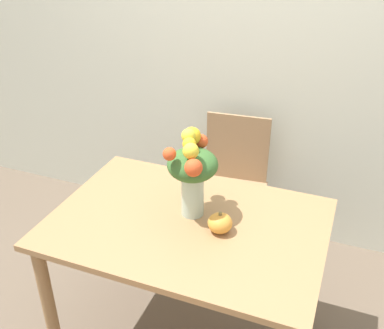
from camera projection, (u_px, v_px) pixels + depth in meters
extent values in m
cube|color=silver|center=(258.00, 32.00, 2.63)|extent=(8.00, 0.06, 2.70)
cube|color=#9E754C|center=(187.00, 224.00, 2.02)|extent=(1.22, 0.85, 0.03)
cylinder|color=#9E754C|center=(49.00, 307.00, 2.08)|extent=(0.06, 0.06, 0.73)
cylinder|color=#9E754C|center=(125.00, 220.00, 2.67)|extent=(0.06, 0.06, 0.73)
cylinder|color=#9E754C|center=(312.00, 267.00, 2.32)|extent=(0.06, 0.06, 0.73)
cylinder|color=#B2CCBC|center=(192.00, 194.00, 2.01)|extent=(0.10, 0.10, 0.21)
cylinder|color=silver|center=(192.00, 206.00, 2.04)|extent=(0.09, 0.09, 0.08)
cylinder|color=#38662D|center=(196.00, 189.00, 1.99)|extent=(0.00, 0.01, 0.25)
cylinder|color=#38662D|center=(195.00, 186.00, 2.01)|extent=(0.01, 0.01, 0.25)
cylinder|color=#38662D|center=(190.00, 186.00, 2.01)|extent=(0.00, 0.01, 0.25)
cylinder|color=#38662D|center=(188.00, 188.00, 1.99)|extent=(0.00, 0.01, 0.25)
cylinder|color=#38662D|center=(192.00, 190.00, 1.98)|extent=(0.00, 0.01, 0.25)
ellipsoid|color=#38662D|center=(192.00, 164.00, 1.94)|extent=(0.22, 0.22, 0.13)
sphere|color=#D64C23|center=(193.00, 168.00, 1.82)|extent=(0.08, 0.08, 0.08)
sphere|color=yellow|center=(192.00, 136.00, 1.95)|extent=(0.08, 0.08, 0.08)
sphere|color=orange|center=(191.00, 144.00, 2.04)|extent=(0.07, 0.07, 0.07)
sphere|color=yellow|center=(191.00, 150.00, 1.83)|extent=(0.07, 0.07, 0.07)
sphere|color=yellow|center=(189.00, 144.00, 1.89)|extent=(0.06, 0.06, 0.06)
sphere|color=#D64C23|center=(169.00, 154.00, 1.84)|extent=(0.06, 0.06, 0.06)
sphere|color=yellow|center=(188.00, 136.00, 1.92)|extent=(0.06, 0.06, 0.06)
sphere|color=#D64C23|center=(201.00, 141.00, 1.99)|extent=(0.06, 0.06, 0.06)
ellipsoid|color=gold|center=(220.00, 223.00, 1.92)|extent=(0.11, 0.11, 0.09)
cylinder|color=brown|center=(220.00, 214.00, 1.90)|extent=(0.01, 0.01, 0.02)
cube|color=#9E7A56|center=(229.00, 195.00, 2.78)|extent=(0.46, 0.46, 0.02)
cylinder|color=#9E7A56|center=(195.00, 235.00, 2.79)|extent=(0.04, 0.04, 0.42)
cylinder|color=#9E7A56|center=(249.00, 245.00, 2.71)|extent=(0.04, 0.04, 0.42)
cylinder|color=#9E7A56|center=(209.00, 205.00, 3.08)|extent=(0.04, 0.04, 0.42)
cylinder|color=#9E7A56|center=(258.00, 214.00, 2.99)|extent=(0.04, 0.04, 0.42)
cube|color=#9E7A56|center=(237.00, 148.00, 2.84)|extent=(0.40, 0.05, 0.44)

